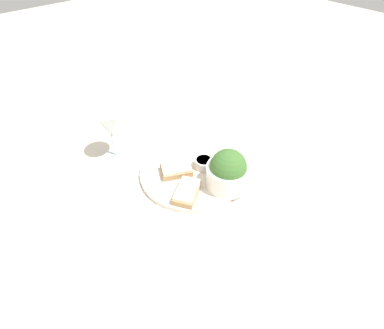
{
  "coord_description": "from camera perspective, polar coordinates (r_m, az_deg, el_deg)",
  "views": [
    {
      "loc": [
        0.41,
        0.47,
        0.6
      ],
      "look_at": [
        0.0,
        0.0,
        0.03
      ],
      "focal_mm": 28.0,
      "sensor_mm": 36.0,
      "label": 1
    }
  ],
  "objects": [
    {
      "name": "ground_plane",
      "position": [
        0.87,
        0.0,
        -1.66
      ],
      "size": [
        4.0,
        4.0,
        0.0
      ],
      "primitive_type": "plane",
      "color": "beige"
    },
    {
      "name": "dinner_plate",
      "position": [
        0.86,
        0.0,
        -1.32
      ],
      "size": [
        0.3,
        0.3,
        0.01
      ],
      "color": "silver",
      "rests_on": "ground_plane"
    },
    {
      "name": "salad_bowl",
      "position": [
        0.79,
        6.81,
        -1.31
      ],
      "size": [
        0.11,
        0.11,
        0.11
      ],
      "color": "white",
      "rests_on": "dinner_plate"
    },
    {
      "name": "sauce_ramekin",
      "position": [
        0.86,
        2.26,
        0.34
      ],
      "size": [
        0.05,
        0.05,
        0.03
      ],
      "color": "white",
      "rests_on": "dinner_plate"
    },
    {
      "name": "cheese_toast_near",
      "position": [
        0.84,
        -3.01,
        -0.96
      ],
      "size": [
        0.1,
        0.09,
        0.03
      ],
      "color": "tan",
      "rests_on": "dinner_plate"
    },
    {
      "name": "cheese_toast_far",
      "position": [
        0.78,
        -0.97,
        -5.24
      ],
      "size": [
        0.1,
        0.09,
        0.03
      ],
      "color": "tan",
      "rests_on": "dinner_plate"
    },
    {
      "name": "wine_glass",
      "position": [
        0.89,
        -15.46,
        7.18
      ],
      "size": [
        0.08,
        0.08,
        0.16
      ],
      "color": "silver",
      "rests_on": "ground_plane"
    },
    {
      "name": "napkin",
      "position": [
        0.79,
        -15.49,
        -9.48
      ],
      "size": [
        0.2,
        0.19,
        0.01
      ],
      "color": "beige",
      "rests_on": "ground_plane"
    }
  ]
}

